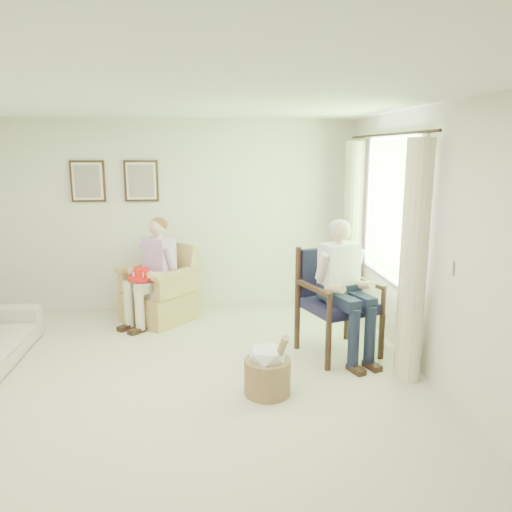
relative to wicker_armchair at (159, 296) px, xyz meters
name	(u,v)px	position (x,y,z in m)	size (l,w,h in m)	color
floor	(166,399)	(0.23, -2.18, -0.31)	(5.50, 5.50, 0.00)	beige
back_wall	(176,216)	(0.23, 0.57, 0.99)	(5.00, 0.04, 2.60)	silver
front_wall	(87,445)	(0.23, -4.93, 0.99)	(5.00, 0.04, 2.60)	silver
right_wall	(443,251)	(2.73, -2.18, 0.99)	(0.04, 5.50, 2.60)	silver
ceiling	(153,97)	(0.23, -2.18, 2.29)	(5.00, 5.50, 0.02)	white
window	(391,205)	(2.69, -0.98, 1.27)	(0.13, 2.50, 1.63)	#2D6B23
curtain_left	(413,263)	(2.56, -1.96, 0.84)	(0.34, 0.34, 2.30)	beige
curtain_right	(352,230)	(2.56, 0.00, 0.84)	(0.34, 0.34, 2.30)	beige
framed_print_left	(88,181)	(-0.92, 0.53, 1.47)	(0.45, 0.05, 0.55)	#382114
framed_print_right	(141,181)	(-0.22, 0.53, 1.47)	(0.45, 0.05, 0.55)	#382114
wicker_armchair	(159,296)	(0.00, 0.00, 0.00)	(0.77, 0.77, 0.99)	tan
wood_armchair	(337,296)	(2.04, -1.24, 0.30)	(0.73, 0.69, 1.13)	black
person_wicker	(157,265)	(0.00, -0.13, 0.46)	(0.40, 0.63, 1.33)	beige
person_dark	(342,278)	(2.04, -1.43, 0.56)	(0.40, 0.62, 1.45)	#192037
red_hat	(142,275)	(-0.18, -0.27, 0.36)	(0.34, 0.34, 0.14)	red
hatbox	(268,369)	(1.15, -2.18, -0.07)	(0.45, 0.45, 0.62)	tan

